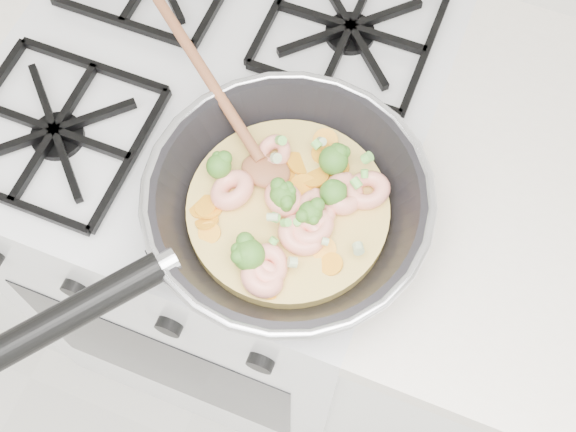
% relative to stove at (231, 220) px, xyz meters
% --- Properties ---
extents(stove, '(0.60, 0.60, 0.92)m').
position_rel_stove_xyz_m(stove, '(0.00, 0.00, 0.00)').
color(stove, white).
rests_on(stove, ground).
extents(skillet, '(0.43, 0.49, 0.09)m').
position_rel_stove_xyz_m(skillet, '(0.17, -0.16, 0.50)').
color(skillet, black).
rests_on(skillet, stove).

